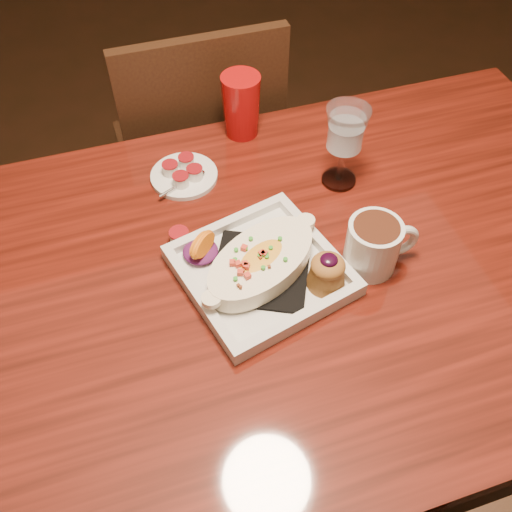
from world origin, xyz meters
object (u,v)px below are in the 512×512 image
object	(u,v)px
coffee_mug	(375,244)
plate	(266,266)
goblet	(346,133)
saucer	(183,174)
red_tumbler	(241,106)
chair_far	(200,156)
table	(274,302)

from	to	relation	value
coffee_mug	plate	bearing A→B (deg)	174.69
goblet	saucer	size ratio (longest dim) A/B	1.27
coffee_mug	goblet	bearing A→B (deg)	85.65
coffee_mug	red_tumbler	bearing A→B (deg)	108.43
coffee_mug	saucer	world-z (taller)	coffee_mug
saucer	red_tumbler	xyz separation A→B (m)	(0.16, 0.11, 0.06)
chair_far	plate	world-z (taller)	chair_far
table	chair_far	bearing A→B (deg)	90.00
goblet	plate	bearing A→B (deg)	-139.42
chair_far	red_tumbler	xyz separation A→B (m)	(0.06, -0.23, 0.31)
goblet	saucer	xyz separation A→B (m)	(-0.30, 0.10, -0.11)
table	red_tumbler	xyz separation A→B (m)	(0.06, 0.40, 0.17)
coffee_mug	red_tumbler	world-z (taller)	red_tumbler
plate	saucer	world-z (taller)	plate
saucer	red_tumbler	distance (m)	0.20
plate	coffee_mug	bearing A→B (deg)	-23.19
table	goblet	size ratio (longest dim) A/B	8.45
table	red_tumbler	distance (m)	0.44
table	saucer	size ratio (longest dim) A/B	10.77
plate	coffee_mug	size ratio (longest dim) A/B	2.37
plate	chair_far	bearing A→B (deg)	74.20
chair_far	plate	size ratio (longest dim) A/B	2.88
coffee_mug	goblet	world-z (taller)	goblet
plate	saucer	size ratio (longest dim) A/B	2.31
plate	red_tumbler	world-z (taller)	red_tumbler
plate	goblet	distance (m)	0.31
chair_far	goblet	world-z (taller)	chair_far
plate	red_tumbler	bearing A→B (deg)	65.15
table	chair_far	world-z (taller)	chair_far
table	plate	bearing A→B (deg)	-168.35
coffee_mug	goblet	distance (m)	0.23
plate	goblet	size ratio (longest dim) A/B	1.82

